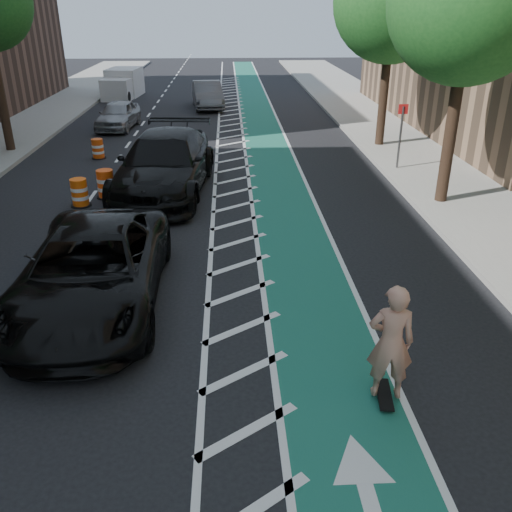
{
  "coord_description": "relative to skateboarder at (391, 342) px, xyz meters",
  "views": [
    {
      "loc": [
        1.32,
        -7.53,
        5.71
      ],
      "look_at": [
        1.82,
        2.36,
        1.1
      ],
      "focal_mm": 38.0,
      "sensor_mm": 36.0,
      "label": 1
    }
  ],
  "objects": [
    {
      "name": "sidewalk_right",
      "position": [
        5.8,
        10.78,
        -1.0
      ],
      "size": [
        5.0,
        90.0,
        0.15
      ],
      "primitive_type": "cube",
      "color": "gray",
      "rests_on": "ground"
    },
    {
      "name": "barrel_b",
      "position": [
        -6.38,
        10.28,
        -0.64
      ],
      "size": [
        0.67,
        0.67,
        0.91
      ],
      "color": "#F54C0C",
      "rests_on": "ground"
    },
    {
      "name": "suv_near",
      "position": [
        -5.21,
        3.25,
        -0.25
      ],
      "size": [
        2.83,
        5.97,
        1.65
      ],
      "primitive_type": "imported",
      "rotation": [
        0.0,
        0.0,
        0.02
      ],
      "color": "black",
      "rests_on": "ground"
    },
    {
      "name": "suv_far",
      "position": [
        -4.5,
        10.72,
        -0.11
      ],
      "size": [
        3.31,
        6.87,
        1.93
      ],
      "primitive_type": "imported",
      "rotation": [
        0.0,
        0.0,
        -0.09
      ],
      "color": "black",
      "rests_on": "ground"
    },
    {
      "name": "bike_lane",
      "position": [
        -0.7,
        10.78,
        -1.07
      ],
      "size": [
        2.0,
        90.0,
        0.01
      ],
      "primitive_type": "cube",
      "color": "#1B6050",
      "rests_on": "ground"
    },
    {
      "name": "tree_r_d",
      "position": [
        4.2,
        16.78,
        4.7
      ],
      "size": [
        4.2,
        4.2,
        7.9
      ],
      "color": "#382619",
      "rests_on": "ground"
    },
    {
      "name": "car_grey",
      "position": [
        -3.61,
        27.02,
        -0.31
      ],
      "size": [
        2.15,
        4.82,
        1.54
      ],
      "primitive_type": "imported",
      "rotation": [
        0.0,
        0.0,
        0.12
      ],
      "color": "#59595E",
      "rests_on": "ground"
    },
    {
      "name": "car_silver",
      "position": [
        -7.91,
        21.18,
        -0.39
      ],
      "size": [
        1.96,
        4.13,
        1.36
      ],
      "primitive_type": "imported",
      "rotation": [
        0.0,
        0.0,
        -0.09
      ],
      "color": "#929397",
      "rests_on": "ground"
    },
    {
      "name": "barrel_a",
      "position": [
        -7.03,
        9.49,
        -0.67
      ],
      "size": [
        0.63,
        0.63,
        0.86
      ],
      "color": "#FF5D0D",
      "rests_on": "ground"
    },
    {
      "name": "tree_r_c",
      "position": [
        4.2,
        8.78,
        4.7
      ],
      "size": [
        4.2,
        4.2,
        7.9
      ],
      "color": "#382619",
      "rests_on": "ground"
    },
    {
      "name": "curb_right",
      "position": [
        3.35,
        10.78,
        -0.99
      ],
      "size": [
        0.12,
        90.0,
        0.16
      ],
      "primitive_type": "cube",
      "color": "gray",
      "rests_on": "ground"
    },
    {
      "name": "sign_post",
      "position": [
        3.9,
        12.78,
        0.28
      ],
      "size": [
        0.35,
        0.08,
        2.47
      ],
      "color": "#4C4C4C",
      "rests_on": "ground"
    },
    {
      "name": "skateboard",
      "position": [
        -0.0,
        0.0,
        -0.99
      ],
      "size": [
        0.33,
        0.8,
        0.1
      ],
      "rotation": [
        0.0,
        0.0,
        -0.14
      ],
      "color": "black",
      "rests_on": "ground"
    },
    {
      "name": "buffer_strip",
      "position": [
        -2.2,
        10.78,
        -1.07
      ],
      "size": [
        1.4,
        90.0,
        0.01
      ],
      "primitive_type": "cube",
      "color": "silver",
      "rests_on": "ground"
    },
    {
      "name": "barrel_c",
      "position": [
        -7.7,
        15.28,
        -0.7
      ],
      "size": [
        0.58,
        0.58,
        0.79
      ],
      "color": "#E64A0C",
      "rests_on": "ground"
    },
    {
      "name": "ground",
      "position": [
        -3.7,
        0.78,
        -1.07
      ],
      "size": [
        120.0,
        120.0,
        0.0
      ],
      "primitive_type": "plane",
      "color": "black",
      "rests_on": "ground"
    },
    {
      "name": "skateboarder",
      "position": [
        0.0,
        0.0,
        0.0
      ],
      "size": [
        0.76,
        0.56,
        1.94
      ],
      "primitive_type": "imported",
      "rotation": [
        0.0,
        0.0,
        3.0
      ],
      "color": "tan",
      "rests_on": "skateboard"
    },
    {
      "name": "box_truck",
      "position": [
        -9.44,
        31.59,
        -0.25
      ],
      "size": [
        2.33,
        4.48,
        1.8
      ],
      "rotation": [
        0.0,
        0.0,
        -0.1
      ],
      "color": "silver",
      "rests_on": "ground"
    }
  ]
}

